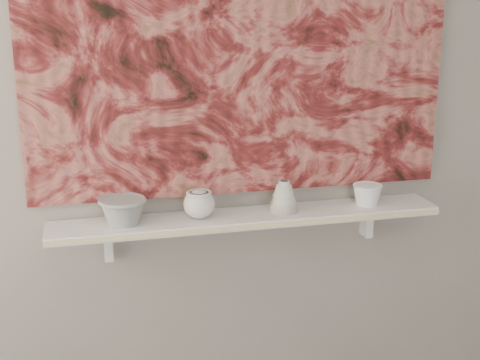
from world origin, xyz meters
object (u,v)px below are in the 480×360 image
object	(u,v)px
bowl_grey	(123,211)
bell_vessel	(284,196)
cup_cream	(199,204)
bowl_white	(367,194)
painting	(242,37)
shelf	(248,218)

from	to	relation	value
bowl_grey	bell_vessel	xyz separation A→B (m)	(0.57, 0.00, 0.01)
cup_cream	bowl_white	distance (m)	0.63
cup_cream	painting	bearing A→B (deg)	24.81
shelf	cup_cream	world-z (taller)	cup_cream
bell_vessel	bowl_white	size ratio (longest dim) A/B	1.05
bowl_white	cup_cream	bearing A→B (deg)	180.00
shelf	bell_vessel	xyz separation A→B (m)	(0.13, 0.00, 0.07)
shelf	bowl_white	size ratio (longest dim) A/B	12.93
painting	bowl_grey	size ratio (longest dim) A/B	9.18
shelf	bowl_grey	xyz separation A→B (m)	(-0.44, 0.00, 0.06)
painting	cup_cream	xyz separation A→B (m)	(-0.17, -0.08, -0.56)
painting	cup_cream	world-z (taller)	painting
painting	cup_cream	bearing A→B (deg)	-155.19
painting	bell_vessel	distance (m)	0.57
shelf	painting	xyz separation A→B (m)	(0.00, 0.08, 0.62)
bowl_grey	painting	bearing A→B (deg)	10.45
painting	cup_cream	size ratio (longest dim) A/B	13.64
bowl_grey	bell_vessel	bearing A→B (deg)	0.00
cup_cream	bell_vessel	world-z (taller)	bell_vessel
bowl_grey	cup_cream	size ratio (longest dim) A/B	1.49
cup_cream	shelf	bearing A→B (deg)	0.00
shelf	bowl_grey	bearing A→B (deg)	180.00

